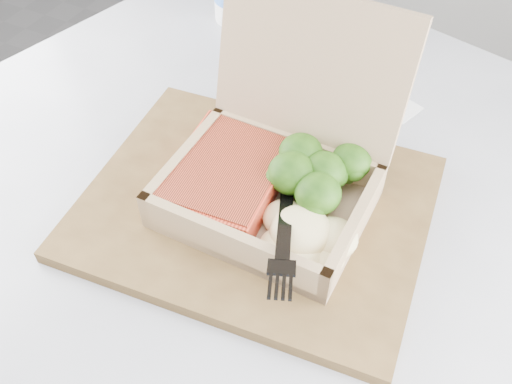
% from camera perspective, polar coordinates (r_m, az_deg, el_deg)
% --- Properties ---
extents(cafe_table, '(1.06, 1.06, 0.76)m').
position_cam_1_polar(cafe_table, '(0.75, -0.30, -11.76)').
color(cafe_table, black).
rests_on(cafe_table, floor).
extents(serving_tray, '(0.37, 0.31, 0.01)m').
position_cam_1_polar(serving_tray, '(0.59, -0.06, -1.51)').
color(serving_tray, brown).
rests_on(serving_tray, cafe_table).
extents(takeout_container, '(0.20, 0.19, 0.19)m').
position_cam_1_polar(takeout_container, '(0.56, 2.44, 3.46)').
color(takeout_container, '#A08060').
rests_on(takeout_container, serving_tray).
extents(salmon_fillet, '(0.12, 0.15, 0.03)m').
position_cam_1_polar(salmon_fillet, '(0.58, -2.88, 1.73)').
color(salmon_fillet, '#F1522F').
rests_on(salmon_fillet, takeout_container).
extents(broccoli_pile, '(0.11, 0.11, 0.04)m').
position_cam_1_polar(broccoli_pile, '(0.57, 6.73, 1.53)').
color(broccoli_pile, '#3D761A').
rests_on(broccoli_pile, takeout_container).
extents(mashed_potatoes, '(0.09, 0.08, 0.03)m').
position_cam_1_polar(mashed_potatoes, '(0.53, 4.52, -3.90)').
color(mashed_potatoes, '#FAEAA2').
rests_on(mashed_potatoes, takeout_container).
extents(plastic_fork, '(0.08, 0.16, 0.04)m').
position_cam_1_polar(plastic_fork, '(0.53, 3.05, -1.19)').
color(plastic_fork, black).
rests_on(plastic_fork, mashed_potatoes).
extents(receipt, '(0.13, 0.17, 0.00)m').
position_cam_1_polar(receipt, '(0.71, 10.27, 7.10)').
color(receipt, silver).
rests_on(receipt, cafe_table).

